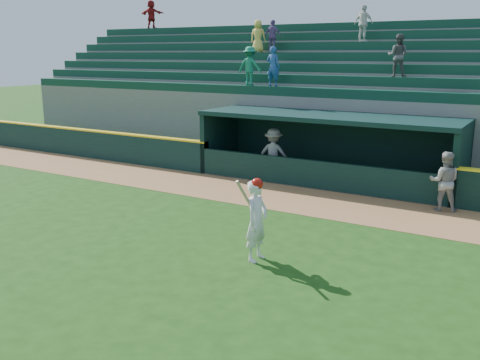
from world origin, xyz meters
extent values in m
plane|color=#1A4010|center=(0.00, 0.00, 0.00)|extent=(120.00, 120.00, 0.00)
cube|color=olive|center=(0.00, 4.90, 0.01)|extent=(40.00, 3.00, 0.01)
cube|color=black|center=(-12.25, 6.55, 0.60)|extent=(15.50, 0.30, 1.20)
cube|color=yellow|center=(-12.25, 6.55, 1.23)|extent=(15.50, 0.32, 0.06)
imported|color=gray|center=(4.40, 6.04, 0.90)|extent=(0.99, 0.85, 1.79)
imported|color=gray|center=(-1.89, 7.16, 0.94)|extent=(1.35, 0.98, 1.88)
cube|color=slate|center=(0.00, 7.70, 0.02)|extent=(9.00, 2.60, 0.04)
cube|color=black|center=(-4.60, 7.70, 1.15)|extent=(0.20, 2.60, 2.30)
cube|color=black|center=(4.60, 7.70, 1.15)|extent=(0.20, 2.60, 2.30)
cube|color=black|center=(0.00, 9.00, 1.15)|extent=(9.40, 0.20, 2.30)
cube|color=black|center=(0.00, 7.70, 2.38)|extent=(9.40, 2.80, 0.16)
cube|color=black|center=(0.00, 6.48, 0.50)|extent=(9.00, 0.16, 1.00)
cube|color=brown|center=(0.00, 8.50, 0.25)|extent=(8.40, 0.45, 0.10)
cube|color=slate|center=(0.00, 9.53, 1.46)|extent=(34.00, 0.85, 2.91)
cube|color=#0F3828|center=(0.00, 9.41, 3.09)|extent=(34.00, 0.60, 0.36)
cube|color=slate|center=(0.00, 10.38, 1.68)|extent=(34.00, 0.85, 3.36)
cube|color=#0F3828|center=(0.00, 10.26, 3.54)|extent=(34.00, 0.60, 0.36)
cube|color=slate|center=(0.00, 11.22, 1.91)|extent=(34.00, 0.85, 3.81)
cube|color=#0F3828|center=(0.00, 11.11, 3.99)|extent=(34.00, 0.60, 0.36)
cube|color=slate|center=(0.00, 12.07, 2.13)|extent=(34.00, 0.85, 4.26)
cube|color=#0F3828|center=(0.00, 11.96, 4.44)|extent=(34.00, 0.60, 0.36)
cube|color=slate|center=(0.00, 12.93, 2.35)|extent=(34.00, 0.85, 4.71)
cube|color=#0F3828|center=(0.00, 12.81, 4.89)|extent=(34.00, 0.60, 0.36)
cube|color=slate|center=(0.00, 13.78, 2.58)|extent=(34.00, 0.85, 5.16)
cube|color=#0F3828|center=(0.00, 13.66, 5.34)|extent=(34.00, 0.60, 0.36)
cube|color=slate|center=(0.00, 14.62, 2.80)|extent=(34.00, 0.85, 5.61)
cube|color=#0F3828|center=(0.00, 14.51, 5.79)|extent=(34.00, 0.60, 0.36)
cube|color=slate|center=(0.00, 15.20, 2.80)|extent=(34.50, 0.30, 5.61)
imported|color=silver|center=(-0.58, 12.83, 5.83)|extent=(0.95, 0.57, 1.52)
imported|color=maroon|center=(-13.73, 14.53, 6.75)|extent=(1.50, 0.67, 1.56)
imported|color=#274E8F|center=(-3.14, 9.43, 4.07)|extent=(0.59, 0.40, 1.59)
imported|color=#4C4C4C|center=(1.65, 10.28, 4.50)|extent=(0.82, 0.67, 1.56)
imported|color=#1B7A54|center=(-4.24, 9.43, 4.07)|extent=(1.06, 0.64, 1.59)
imported|color=#E3C450|center=(-5.28, 11.97, 5.35)|extent=(0.80, 0.60, 1.46)
imported|color=#785592|center=(-4.51, 11.97, 5.34)|extent=(0.86, 0.39, 1.43)
imported|color=silver|center=(1.56, -0.26, 0.93)|extent=(0.46, 0.68, 1.85)
sphere|color=#AF1309|center=(1.56, -0.26, 1.78)|extent=(0.27, 0.27, 0.27)
cylinder|color=tan|center=(1.38, -0.48, 1.55)|extent=(0.22, 0.51, 0.76)
camera|label=1|loc=(7.15, -10.27, 4.61)|focal=40.00mm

